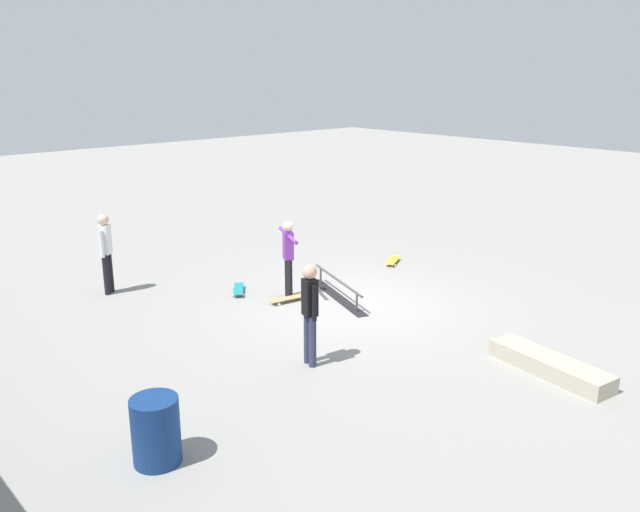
{
  "coord_description": "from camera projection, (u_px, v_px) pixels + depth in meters",
  "views": [
    {
      "loc": [
        -8.72,
        8.87,
        4.62
      ],
      "look_at": [
        0.6,
        0.4,
        1.0
      ],
      "focal_mm": 36.56,
      "sensor_mm": 36.0,
      "label": 1
    }
  ],
  "objects": [
    {
      "name": "skater_main",
      "position": [
        288.0,
        253.0,
        13.47
      ],
      "size": [
        1.22,
        0.63,
        1.63
      ],
      "rotation": [
        0.0,
        0.0,
        5.84
      ],
      "color": "black",
      "rests_on": "ground_plane"
    },
    {
      "name": "skateboard_main",
      "position": [
        288.0,
        298.0,
        13.41
      ],
      "size": [
        0.36,
        0.82,
        0.09
      ],
      "rotation": [
        0.0,
        0.0,
        4.54
      ],
      "color": "tan",
      "rests_on": "ground_plane"
    },
    {
      "name": "loose_skateboard_yellow",
      "position": [
        393.0,
        260.0,
        16.09
      ],
      "size": [
        0.56,
        0.8,
        0.09
      ],
      "rotation": [
        0.0,
        0.0,
        2.07
      ],
      "color": "yellow",
      "rests_on": "ground_plane"
    },
    {
      "name": "ground_plane",
      "position": [
        354.0,
        306.0,
        13.21
      ],
      "size": [
        60.0,
        60.0,
        0.0
      ],
      "primitive_type": "plane",
      "color": "gray"
    },
    {
      "name": "bystander_black_shirt",
      "position": [
        310.0,
        309.0,
        10.32
      ],
      "size": [
        0.39,
        0.24,
        1.69
      ],
      "rotation": [
        0.0,
        0.0,
        6.05
      ],
      "color": "#2D3351",
      "rests_on": "ground_plane"
    },
    {
      "name": "loose_skateboard_teal",
      "position": [
        239.0,
        289.0,
        13.98
      ],
      "size": [
        0.76,
        0.64,
        0.09
      ],
      "rotation": [
        0.0,
        0.0,
        5.63
      ],
      "color": "teal",
      "rests_on": "ground_plane"
    },
    {
      "name": "skate_ledge",
      "position": [
        550.0,
        365.0,
        10.24
      ],
      "size": [
        2.09,
        0.81,
        0.27
      ],
      "primitive_type": "cube",
      "rotation": [
        0.0,
        0.0,
        -0.15
      ],
      "color": "#B2A893",
      "rests_on": "ground_plane"
    },
    {
      "name": "bystander_white_shirt",
      "position": [
        106.0,
        249.0,
        13.69
      ],
      "size": [
        0.31,
        0.35,
        1.73
      ],
      "rotation": [
        0.0,
        0.0,
        2.26
      ],
      "color": "black",
      "rests_on": "ground_plane"
    },
    {
      "name": "trash_bin",
      "position": [
        156.0,
        431.0,
        7.85
      ],
      "size": [
        0.59,
        0.59,
        0.85
      ],
      "primitive_type": "cylinder",
      "color": "navy",
      "rests_on": "ground_plane"
    },
    {
      "name": "grind_rail",
      "position": [
        338.0,
        289.0,
        13.65
      ],
      "size": [
        2.4,
        1.05,
        0.41
      ],
      "rotation": [
        0.0,
        0.0,
        -0.34
      ],
      "color": "black",
      "rests_on": "ground_plane"
    }
  ]
}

